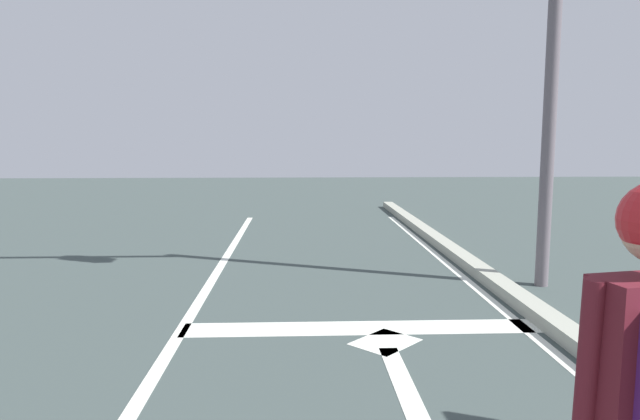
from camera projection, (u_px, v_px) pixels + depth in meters
stop_bar at (361, 328)px, 5.40m from camera, size 3.46×0.40×0.01m
lane_arrow_stem at (403, 382)px, 4.19m from camera, size 0.16×1.40×0.01m
lane_arrow_head at (385, 342)px, 5.03m from camera, size 0.71×0.71×0.01m
traffic_signal_mast at (489, 12)px, 6.54m from camera, size 3.70×0.34×4.84m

